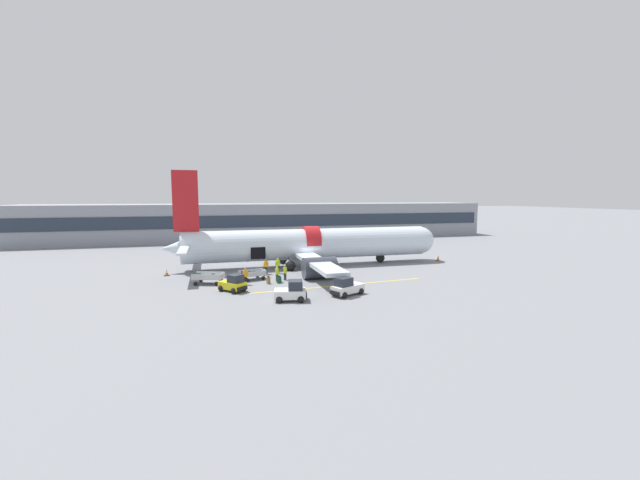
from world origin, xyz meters
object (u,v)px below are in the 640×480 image
Objects in this scene: suitcase_on_tarmac_spare at (268,280)px; suitcase_on_tarmac_upright at (279,280)px; baggage_tug_lead at (347,287)px; ground_crew_loader_b at (245,276)px; baggage_cart_loading at (252,275)px; ground_crew_loader_a at (277,274)px; airplane at (307,245)px; baggage_cart_queued at (209,278)px; ground_crew_supervisor at (285,272)px; baggage_tug_rear at (233,284)px; ground_crew_helper at (278,265)px; ground_crew_driver at (266,266)px; baggage_tug_mid at (292,292)px.

suitcase_on_tarmac_upright is at bearing 0.47° from suitcase_on_tarmac_spare.
ground_crew_loader_b is at bearing 140.96° from baggage_tug_lead.
baggage_cart_loading is at bearing 129.50° from baggage_tug_lead.
ground_crew_loader_a is (-4.98, 7.28, 0.12)m from baggage_tug_lead.
airplane is at bearing 40.25° from baggage_cart_loading.
baggage_cart_queued is 7.66m from ground_crew_supervisor.
baggage_tug_rear is 3.46× the size of suitcase_on_tarmac_spare.
ground_crew_loader_b is at bearing -130.24° from ground_crew_helper.
baggage_tug_lead is 2.19× the size of ground_crew_loader_a.
airplane reaches higher than suitcase_on_tarmac_upright.
baggage_cart_queued is at bearing 145.71° from baggage_tug_lead.
baggage_cart_loading is 3.47m from suitcase_on_tarmac_upright.
ground_crew_loader_a reaches higher than baggage_cart_loading.
baggage_cart_queued is 7.12m from ground_crew_driver.
ground_crew_loader_b reaches higher than baggage_cart_queued.
ground_crew_loader_a is at bearing 93.45° from suitcase_on_tarmac_upright.
ground_crew_loader_a is 1.01m from ground_crew_supervisor.
suitcase_on_tarmac_spare is (-6.01, 6.40, -0.35)m from baggage_tug_lead.
baggage_cart_queued is (-6.68, 8.39, -0.17)m from baggage_tug_mid.
ground_crew_loader_a is at bearing -6.07° from baggage_cart_queued.
ground_crew_driver is at bearing 55.18° from baggage_cart_loading.
baggage_cart_queued is 5.93m from suitcase_on_tarmac_spare.
ground_crew_loader_b reaches higher than baggage_tug_rear.
baggage_tug_rear is 1.59× the size of ground_crew_helper.
airplane is 12.11m from ground_crew_loader_b.
ground_crew_supervisor reaches higher than suitcase_on_tarmac_spare.
baggage_tug_rear is 1.67× the size of ground_crew_driver.
ground_crew_driver is at bearing 97.42° from ground_crew_loader_a.
airplane reaches higher than ground_crew_loader_b.
baggage_tug_mid is 1.06× the size of baggage_tug_rear.
airplane reaches higher than baggage_tug_rear.
baggage_tug_lead is at bearing -46.81° from suitcase_on_tarmac_spare.
ground_crew_loader_b is 0.99× the size of ground_crew_driver.
airplane is 10.45m from suitcase_on_tarmac_upright.
baggage_tug_lead is 4.22× the size of suitcase_on_tarmac_spare.
baggage_cart_loading is 4.48m from baggage_cart_queued.
suitcase_on_tarmac_spare is at bearing -124.87° from airplane.
airplane is 11.76× the size of baggage_tug_mid.
airplane is at bearing 89.45° from baggage_tug_lead.
ground_crew_driver is 1.32m from ground_crew_helper.
ground_crew_supervisor is at bearing 33.91° from suitcase_on_tarmac_spare.
ground_crew_loader_a is (2.35, -1.62, 0.31)m from baggage_cart_loading.
baggage_tug_mid is 6.88m from suitcase_on_tarmac_spare.
baggage_tug_rear is 3.63× the size of suitcase_on_tarmac_upright.
suitcase_on_tarmac_upright is (-5.08, -8.82, -2.36)m from airplane.
ground_crew_loader_b is 5.52m from ground_crew_driver.
baggage_tug_lead is at bearing 4.51° from baggage_tug_mid.
baggage_tug_rear is at bearing -126.29° from ground_crew_helper.
airplane is at bearing 60.09° from suitcase_on_tarmac_upright.
baggage_tug_mid is 1.68× the size of ground_crew_helper.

